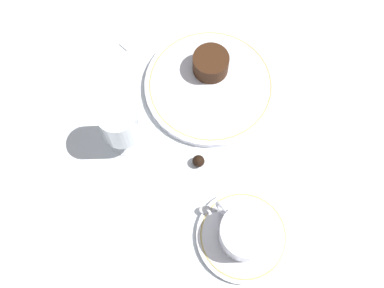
{
  "coord_description": "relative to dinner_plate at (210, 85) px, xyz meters",
  "views": [
    {
      "loc": [
        -0.28,
        0.28,
        0.77
      ],
      "look_at": [
        -0.07,
        0.09,
        0.04
      ],
      "focal_mm": 42.0,
      "sensor_mm": 36.0,
      "label": 1
    }
  ],
  "objects": [
    {
      "name": "saucer",
      "position": [
        -0.24,
        0.16,
        -0.0
      ],
      "size": [
        0.16,
        0.16,
        0.01
      ],
      "color": "white",
      "rests_on": "ground_plane"
    },
    {
      "name": "wine_glass",
      "position": [
        0.03,
        0.19,
        0.07
      ],
      "size": [
        0.07,
        0.07,
        0.12
      ],
      "color": "silver",
      "rests_on": "ground_plane"
    },
    {
      "name": "coffee_cup",
      "position": [
        -0.24,
        0.16,
        0.03
      ],
      "size": [
        0.11,
        0.09,
        0.05
      ],
      "color": "white",
      "rests_on": "saucer"
    },
    {
      "name": "dessert_cake",
      "position": [
        0.02,
        -0.02,
        0.03
      ],
      "size": [
        0.07,
        0.07,
        0.04
      ],
      "color": "#381E0F",
      "rests_on": "dinner_plate"
    },
    {
      "name": "fork",
      "position": [
        0.19,
        0.0,
        -0.01
      ],
      "size": [
        0.03,
        0.17,
        0.01
      ],
      "color": "silver",
      "rests_on": "ground_plane"
    },
    {
      "name": "spoon",
      "position": [
        -0.19,
        0.15,
        0.0
      ],
      "size": [
        0.09,
        0.09,
        0.0
      ],
      "color": "silver",
      "rests_on": "saucer"
    },
    {
      "name": "dinner_plate",
      "position": [
        0.0,
        0.0,
        0.0
      ],
      "size": [
        0.25,
        0.25,
        0.01
      ],
      "color": "white",
      "rests_on": "ground_plane"
    },
    {
      "name": "chocolate_truffle",
      "position": [
        -0.1,
        0.12,
        0.0
      ],
      "size": [
        0.02,
        0.02,
        0.02
      ],
      "color": "black",
      "rests_on": "ground_plane"
    },
    {
      "name": "ground_plane",
      "position": [
        0.0,
        0.02,
        -0.01
      ],
      "size": [
        3.0,
        3.0,
        0.0
      ],
      "primitive_type": "plane",
      "color": "white"
    }
  ]
}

